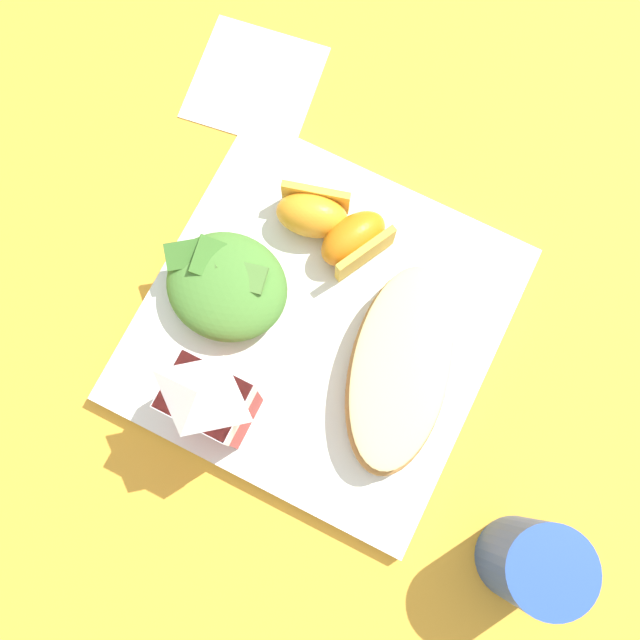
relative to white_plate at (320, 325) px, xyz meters
The scene contains 9 objects.
ground 0.01m from the white_plate, ahead, with size 3.00×3.00×0.00m, color gold.
white_plate is the anchor object (origin of this frame).
cheesy_pizza_bread 0.08m from the white_plate, behind, with size 0.12×0.18×0.04m.
green_salad_pile 0.08m from the white_plate, ahead, with size 0.11×0.09×0.04m.
milk_carton 0.13m from the white_plate, 68.01° to the left, with size 0.06×0.04×0.11m.
orange_wedge_front 0.08m from the white_plate, 87.16° to the right, with size 0.06×0.07×0.04m.
orange_wedge_middle 0.09m from the white_plate, 59.33° to the right, with size 0.07×0.05×0.04m.
paper_napkin 0.24m from the white_plate, 48.89° to the right, with size 0.11×0.11×0.00m, color white.
drinking_blue_cup 0.25m from the white_plate, 156.12° to the left, with size 0.06×0.06×0.10m, color #284CA3.
Camera 1 is at (-0.06, 0.12, 0.60)m, focal length 40.56 mm.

